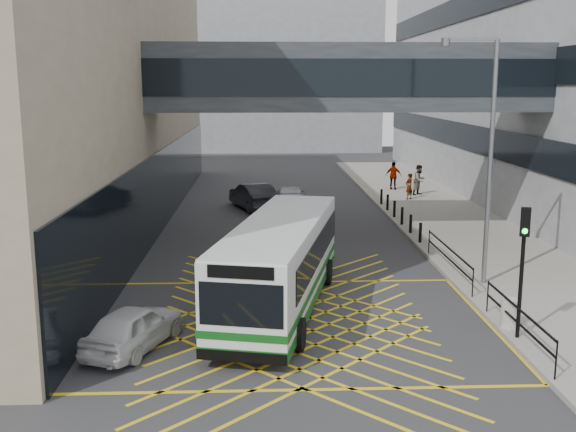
{
  "coord_description": "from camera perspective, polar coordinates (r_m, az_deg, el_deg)",
  "views": [
    {
      "loc": [
        -0.95,
        -19.51,
        7.2
      ],
      "look_at": [
        0.0,
        4.0,
        2.6
      ],
      "focal_mm": 42.0,
      "sensor_mm": 36.0,
      "label": 1
    }
  ],
  "objects": [
    {
      "name": "car_dark",
      "position": [
        39.55,
        -2.96,
        1.69
      ],
      "size": [
        3.45,
        5.28,
        1.54
      ],
      "primitive_type": "imported",
      "rotation": [
        0.0,
        0.0,
        3.48
      ],
      "color": "black",
      "rests_on": "ground"
    },
    {
      "name": "car_white",
      "position": [
        19.31,
        -12.94,
        -9.12
      ],
      "size": [
        2.94,
        4.3,
        1.27
      ],
      "primitive_type": "imported",
      "rotation": [
        0.0,
        0.0,
        2.78
      ],
      "color": "silver",
      "rests_on": "ground"
    },
    {
      "name": "skybridge",
      "position": [
        31.76,
        4.93,
        11.56
      ],
      "size": [
        20.0,
        4.1,
        3.0
      ],
      "color": "#34393E",
      "rests_on": "ground"
    },
    {
      "name": "box_junction",
      "position": [
        20.82,
        0.45,
        -9.16
      ],
      "size": [
        12.0,
        9.0,
        0.01
      ],
      "color": "gold",
      "rests_on": "ground"
    },
    {
      "name": "pavement",
      "position": [
        36.62,
        13.5,
        -0.46
      ],
      "size": [
        6.0,
        54.0,
        0.16
      ],
      "primitive_type": "cube",
      "color": "gray",
      "rests_on": "ground"
    },
    {
      "name": "kerb_railings",
      "position": [
        23.32,
        15.57,
        -5.09
      ],
      "size": [
        0.05,
        12.54,
        1.0
      ],
      "color": "black",
      "rests_on": "pavement"
    },
    {
      "name": "street_lamp",
      "position": [
        24.55,
        16.37,
        5.63
      ],
      "size": [
        1.96,
        0.55,
        8.61
      ],
      "rotation": [
        0.0,
        0.0,
        -0.17
      ],
      "color": "slate",
      "rests_on": "pavement"
    },
    {
      "name": "pedestrian_a",
      "position": [
        42.65,
        10.21,
        2.48
      ],
      "size": [
        0.79,
        0.76,
        1.61
      ],
      "primitive_type": "imported",
      "rotation": [
        0.0,
        0.0,
        3.82
      ],
      "color": "gray",
      "rests_on": "pavement"
    },
    {
      "name": "pedestrian_c",
      "position": [
        46.44,
        8.93,
        3.38
      ],
      "size": [
        1.23,
        0.9,
        1.89
      ],
      "primitive_type": "imported",
      "rotation": [
        0.0,
        0.0,
        2.77
      ],
      "color": "gray",
      "rests_on": "pavement"
    },
    {
      "name": "bus",
      "position": [
        21.87,
        -0.6,
        -3.88
      ],
      "size": [
        4.6,
        10.67,
        2.92
      ],
      "rotation": [
        0.0,
        0.0,
        -0.22
      ],
      "color": "silver",
      "rests_on": "ground"
    },
    {
      "name": "car_silver",
      "position": [
        39.86,
        0.15,
        1.66
      ],
      "size": [
        1.91,
        4.46,
        1.38
      ],
      "primitive_type": "imported",
      "rotation": [
        0.0,
        0.0,
        3.13
      ],
      "color": "#94969D",
      "rests_on": "ground"
    },
    {
      "name": "traffic_light",
      "position": [
        19.66,
        19.27,
        -3.05
      ],
      "size": [
        0.3,
        0.45,
        3.78
      ],
      "rotation": [
        0.0,
        0.0,
        -0.34
      ],
      "color": "black",
      "rests_on": "pavement"
    },
    {
      "name": "building_far",
      "position": [
        79.54,
        -3.13,
        12.34
      ],
      "size": [
        28.0,
        16.0,
        18.0
      ],
      "primitive_type": "cube",
      "color": "gray",
      "rests_on": "ground"
    },
    {
      "name": "ground",
      "position": [
        20.82,
        0.45,
        -9.17
      ],
      "size": [
        120.0,
        120.0,
        0.0
      ],
      "primitive_type": "plane",
      "color": "#333335"
    },
    {
      "name": "bollards",
      "position": [
        35.87,
        9.31,
        0.33
      ],
      "size": [
        0.14,
        10.14,
        0.9
      ],
      "color": "black",
      "rests_on": "pavement"
    },
    {
      "name": "litter_bin",
      "position": [
        21.04,
        18.25,
        -7.82
      ],
      "size": [
        0.5,
        0.5,
        0.86
      ],
      "primitive_type": "cylinder",
      "color": "#ADA89E",
      "rests_on": "pavement"
    },
    {
      "name": "pedestrian_b",
      "position": [
        44.47,
        11.06,
        3.01
      ],
      "size": [
        1.08,
        1.02,
        1.93
      ],
      "primitive_type": "imported",
      "rotation": [
        0.0,
        0.0,
        0.67
      ],
      "color": "gray",
      "rests_on": "pavement"
    }
  ]
}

